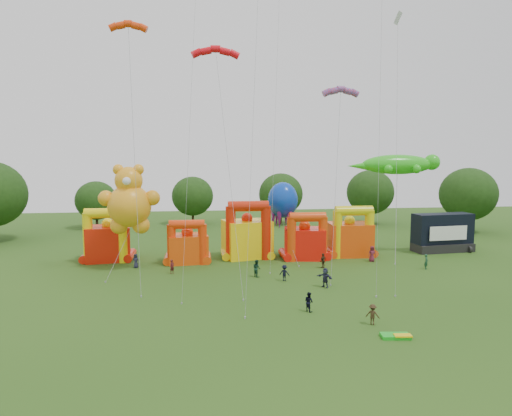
{
  "coord_description": "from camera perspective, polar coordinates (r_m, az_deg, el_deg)",
  "views": [
    {
      "loc": [
        -6.78,
        -27.82,
        12.57
      ],
      "look_at": [
        -1.23,
        18.0,
        7.42
      ],
      "focal_mm": 32.0,
      "sensor_mm": 36.0,
      "label": 1
    }
  ],
  "objects": [
    {
      "name": "gecko_kite",
      "position": [
        59.45,
        17.18,
        1.3
      ],
      "size": [
        12.29,
        7.72,
        13.05
      ],
      "color": "green",
      "rests_on": "ground"
    },
    {
      "name": "spectator_9",
      "position": [
        36.31,
        14.38,
        -12.77
      ],
      "size": [
        1.18,
        1.03,
        1.59
      ],
      "primitive_type": "imported",
      "rotation": [
        0.0,
        0.0,
        2.6
      ],
      "color": "#372816",
      "rests_on": "ground"
    },
    {
      "name": "folded_kite_bundle",
      "position": [
        34.51,
        17.14,
        -15.04
      ],
      "size": [
        2.1,
        1.27,
        0.31
      ],
      "color": "green",
      "rests_on": "ground"
    },
    {
      "name": "stage_trailer",
      "position": [
        66.08,
        22.28,
        -2.91
      ],
      "size": [
        8.22,
        3.82,
        5.12
      ],
      "color": "black",
      "rests_on": "ground"
    },
    {
      "name": "octopus_kite",
      "position": [
        58.1,
        3.6,
        -0.57
      ],
      "size": [
        3.86,
        9.15,
        9.49
      ],
      "color": "#0B3AB3",
      "rests_on": "ground"
    },
    {
      "name": "spectator_0",
      "position": [
        54.09,
        -14.79,
        -6.41
      ],
      "size": [
        0.91,
        0.74,
        1.62
      ],
      "primitive_type": "imported",
      "rotation": [
        0.0,
        0.0,
        -0.32
      ],
      "color": "#212237",
      "rests_on": "ground"
    },
    {
      "name": "bouncy_castle_1",
      "position": [
        55.21,
        -8.57,
        -4.7
      ],
      "size": [
        5.03,
        4.23,
        5.33
      ],
      "color": "#E9460C",
      "rests_on": "ground"
    },
    {
      "name": "tree_ring",
      "position": [
        29.67,
        4.13,
        -5.93
      ],
      "size": [
        124.71,
        126.82,
        12.07
      ],
      "color": "#352314",
      "rests_on": "ground"
    },
    {
      "name": "spectator_6",
      "position": [
        57.11,
        14.3,
        -5.58
      ],
      "size": [
        0.95,
        0.64,
        1.89
      ],
      "primitive_type": "imported",
      "rotation": [
        0.0,
        0.0,
        6.32
      ],
      "color": "maroon",
      "rests_on": "ground"
    },
    {
      "name": "ground",
      "position": [
        31.27,
        6.51,
        -17.37
      ],
      "size": [
        160.0,
        160.0,
        0.0
      ],
      "primitive_type": "plane",
      "color": "#284D15",
      "rests_on": "ground"
    },
    {
      "name": "spectator_5",
      "position": [
        45.17,
        8.64,
        -8.6
      ],
      "size": [
        1.58,
        1.73,
        1.92
      ],
      "primitive_type": "imported",
      "rotation": [
        0.0,
        0.0,
        5.41
      ],
      "color": "#272A42",
      "rests_on": "ground"
    },
    {
      "name": "spectator_1",
      "position": [
        50.58,
        -10.44,
        -7.23
      ],
      "size": [
        0.67,
        0.66,
        1.55
      ],
      "primitive_type": "imported",
      "rotation": [
        0.0,
        0.0,
        0.75
      ],
      "color": "#4D1619",
      "rests_on": "ground"
    },
    {
      "name": "spectator_3",
      "position": [
        47.04,
        3.58,
        -8.1
      ],
      "size": [
        1.23,
        1.03,
        1.66
      ],
      "primitive_type": "imported",
      "rotation": [
        0.0,
        0.0,
        2.67
      ],
      "color": "black",
      "rests_on": "ground"
    },
    {
      "name": "spectator_4",
      "position": [
        52.79,
        8.4,
        -6.52
      ],
      "size": [
        1.05,
        0.95,
        1.72
      ],
      "primitive_type": "imported",
      "rotation": [
        0.0,
        0.0,
        3.81
      ],
      "color": "#382916",
      "rests_on": "ground"
    },
    {
      "name": "parafoil_kites",
      "position": [
        44.19,
        -2.64,
        5.17
      ],
      "size": [
        25.63,
        9.86,
        26.62
      ],
      "color": "red",
      "rests_on": "ground"
    },
    {
      "name": "bouncy_castle_2",
      "position": [
        57.28,
        -1.1,
        -3.51
      ],
      "size": [
        6.39,
        5.56,
        7.29
      ],
      "color": "yellow",
      "rests_on": "ground"
    },
    {
      "name": "spectator_8",
      "position": [
        38.3,
        6.62,
        -11.56
      ],
      "size": [
        0.92,
        0.99,
        1.62
      ],
      "primitive_type": "imported",
      "rotation": [
        0.0,
        0.0,
        2.09
      ],
      "color": "black",
      "rests_on": "ground"
    },
    {
      "name": "diamond_kites",
      "position": [
        43.77,
        5.26,
        12.13
      ],
      "size": [
        21.74,
        20.03,
        40.49
      ],
      "color": "red",
      "rests_on": "ground"
    },
    {
      "name": "bouncy_castle_4",
      "position": [
        59.66,
        11.67,
        -3.5
      ],
      "size": [
        5.47,
        4.45,
        6.56
      ],
      "color": "#EF470C",
      "rests_on": "ground"
    },
    {
      "name": "bouncy_castle_0",
      "position": [
        58.47,
        -18.05,
        -3.87
      ],
      "size": [
        5.74,
        4.87,
        6.59
      ],
      "color": "red",
      "rests_on": "ground"
    },
    {
      "name": "bouncy_castle_3",
      "position": [
        57.03,
        6.14,
        -4.08
      ],
      "size": [
        5.6,
        4.79,
        5.96
      ],
      "color": "red",
      "rests_on": "ground"
    },
    {
      "name": "spectator_7",
      "position": [
        55.18,
        20.51,
        -6.3
      ],
      "size": [
        0.69,
        0.74,
        1.7
      ],
      "primitive_type": "imported",
      "rotation": [
        0.0,
        0.0,
        0.97
      ],
      "color": "#1B452C",
      "rests_on": "ground"
    },
    {
      "name": "teddy_bear_kite",
      "position": [
        52.22,
        -15.84,
        -0.74
      ],
      "size": [
        6.76,
        8.08,
        11.91
      ],
      "color": "orange",
      "rests_on": "ground"
    },
    {
      "name": "spectator_2",
      "position": [
        48.52,
        0.08,
        -7.54
      ],
      "size": [
        1.03,
        1.11,
        1.83
      ],
      "primitive_type": "imported",
      "rotation": [
        0.0,
        0.0,
        2.06
      ],
      "color": "#173927",
      "rests_on": "ground"
    }
  ]
}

